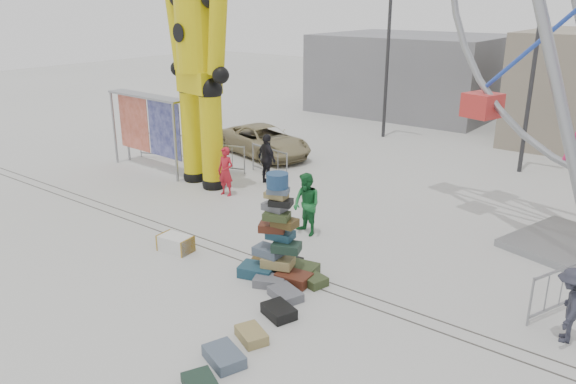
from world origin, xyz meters
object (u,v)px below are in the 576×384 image
Objects in this scene: parked_suv at (264,141)px; lamp_post_right at (538,53)px; barricade_dummy_a at (161,146)px; barricade_wheel_front at (561,289)px; suitcase_tower at (278,248)px; pedestrian_black at (267,159)px; banner_scaffold at (148,114)px; crash_test_dummy at (198,65)px; barricade_dummy_b at (221,158)px; lamp_post_left at (390,41)px; steamer_trunk at (176,243)px; pedestrian_red at (226,171)px; barricade_dummy_c at (269,162)px; pedestrian_green at (306,204)px; pedestrian_grey at (569,305)px.

lamp_post_right is at bearing -52.49° from parked_suv.
barricade_dummy_a and barricade_wheel_front have the same top height.
suitcase_tower reaches higher than pedestrian_black.
banner_scaffold is at bearing -74.64° from barricade_dummy_a.
crash_test_dummy is 5.48m from barricade_dummy_a.
barricade_dummy_b is at bearing 128.21° from suitcase_tower.
lamp_post_left is 8.89× the size of steamer_trunk.
lamp_post_right is 10.52m from pedestrian_black.
pedestrian_red is at bearing 110.72° from steamer_trunk.
pedestrian_red is at bearing -60.18° from barricade_dummy_b.
barricade_dummy_b and barricade_dummy_c have the same top height.
barricade_dummy_b is (2.32, 1.46, -1.65)m from banner_scaffold.
lamp_post_right reaches higher than barricade_dummy_c.
parked_suv is (3.07, 2.98, 0.09)m from barricade_dummy_a.
pedestrian_green is at bearing 96.52° from suitcase_tower.
pedestrian_green reaches higher than parked_suv.
lamp_post_right is at bearing 62.59° from steamer_trunk.
lamp_post_left is 11.41m from barricade_dummy_a.
suitcase_tower is 6.20m from pedestrian_red.
crash_test_dummy is 4.02× the size of barricade_dummy_a.
suitcase_tower is 6.25m from pedestrian_grey.
steamer_trunk is 4.62m from pedestrian_red.
suitcase_tower is 1.30× the size of barricade_wheel_front.
barricade_dummy_a is 1.20× the size of pedestrian_red.
crash_test_dummy is 3.73m from pedestrian_red.
lamp_post_right is at bearing 90.22° from pedestrian_green.
barricade_dummy_c is 1.00× the size of barricade_wheel_front.
banner_scaffold reaches higher than barricade_wheel_front.
parked_suv reaches higher than barricade_dummy_c.
pedestrian_red reaches higher than pedestrian_grey.
suitcase_tower is 1.30× the size of barricade_dummy_c.
barricade_dummy_c is 1.10× the size of pedestrian_black.
lamp_post_left is at bearing 57.90° from barricade_dummy_b.
lamp_post_right is 1.00× the size of crash_test_dummy.
barricade_dummy_a is (-12.54, -7.16, -3.93)m from lamp_post_right.
lamp_post_left is at bearing -70.01° from pedestrian_black.
barricade_dummy_a reaches higher than steamer_trunk.
pedestrian_green is (3.90, -11.98, -3.59)m from lamp_post_left.
parked_suv is (-7.32, 8.27, -0.09)m from suitcase_tower.
lamp_post_right is 4.80× the size of pedestrian_red.
barricade_dummy_a is at bearing -150.26° from lamp_post_right.
pedestrian_red reaches higher than barricade_dummy_a.
pedestrian_black is (5.62, 0.10, 0.36)m from barricade_dummy_a.
barricade_wheel_front is at bearing -48.82° from lamp_post_left.
crash_test_dummy is 4.03m from pedestrian_black.
steamer_trunk is at bearing -83.10° from lamp_post_left.
lamp_post_left reaches higher than pedestrian_red.
pedestrian_green is 0.39× the size of parked_suv.
barricade_dummy_c is 2.94m from parked_suv.
pedestrian_black is at bearing 76.42° from pedestrian_red.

